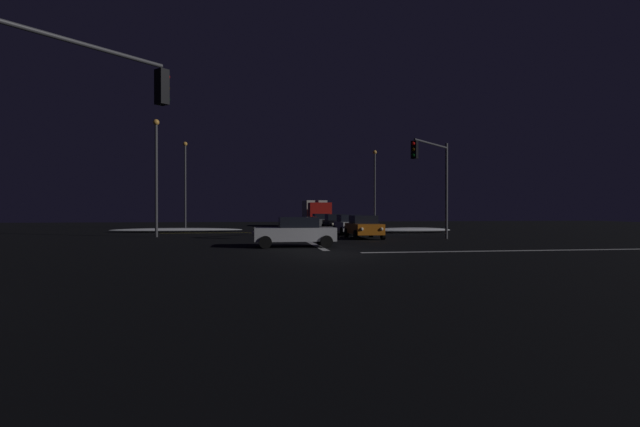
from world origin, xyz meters
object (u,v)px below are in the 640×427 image
at_px(sedan_gray, 321,221).
at_px(box_truck, 316,212).
at_px(traffic_signal_sw, 72,108).
at_px(streetlamp_left_near, 156,169).
at_px(sedan_white, 349,224).
at_px(sedan_black, 335,223).
at_px(traffic_signal_ne, 434,170).
at_px(sedan_orange, 364,227).
at_px(streetlamp_right_far, 375,183).
at_px(streetlamp_left_far, 185,179).
at_px(sedan_silver_crossing, 295,232).

relative_size(sedan_gray, box_truck, 0.52).
distance_m(traffic_signal_sw, streetlamp_left_near, 22.91).
distance_m(sedan_white, streetlamp_left_near, 15.09).
relative_size(sedan_black, traffic_signal_ne, 0.68).
bearing_deg(box_truck, sedan_white, -89.86).
bearing_deg(sedan_black, traffic_signal_sw, -112.16).
xyz_separation_m(sedan_orange, streetlamp_right_far, (6.06, 19.85, 4.17)).
distance_m(sedan_white, box_truck, 19.01).
bearing_deg(box_truck, traffic_signal_ne, -82.00).
distance_m(sedan_orange, sedan_black, 11.31).
bearing_deg(streetlamp_left_near, streetlamp_right_far, 38.13).
bearing_deg(traffic_signal_sw, sedan_gray, 71.88).
height_order(sedan_white, streetlamp_left_near, streetlamp_left_near).
distance_m(sedan_white, streetlamp_left_far, 20.94).
distance_m(sedan_silver_crossing, traffic_signal_sw, 14.36).
bearing_deg(streetlamp_right_far, box_truck, 143.17).
distance_m(sedan_black, box_truck, 13.06).
xyz_separation_m(traffic_signal_sw, streetlamp_left_near, (-2.07, 22.81, 0.37)).
xyz_separation_m(box_truck, traffic_signal_sw, (-12.32, -43.30, 2.83)).
height_order(box_truck, streetlamp_left_near, streetlamp_left_near).
xyz_separation_m(sedan_white, traffic_signal_ne, (3.77, -8.17, 3.66)).
bearing_deg(sedan_white, streetlamp_right_far, 67.71).
height_order(sedan_white, traffic_signal_sw, traffic_signal_sw).
bearing_deg(streetlamp_left_near, sedan_black, 27.37).
distance_m(sedan_white, sedan_gray, 12.40).
bearing_deg(sedan_silver_crossing, streetlamp_right_far, 66.92).
xyz_separation_m(sedan_silver_crossing, streetlamp_left_far, (-8.97, 26.78, 4.43)).
height_order(sedan_orange, sedan_gray, same).
bearing_deg(sedan_black, sedan_gray, 92.82).
height_order(streetlamp_left_far, streetlamp_right_far, streetlamp_left_far).
height_order(sedan_gray, box_truck, box_truck).
xyz_separation_m(sedan_black, sedan_silver_crossing, (-5.43, -18.24, 0.00)).
xyz_separation_m(streetlamp_left_far, streetlamp_left_near, (0.00, -16.00, -0.33)).
bearing_deg(traffic_signal_sw, sedan_silver_crossing, 60.17).
bearing_deg(sedan_white, sedan_gray, 91.63).
xyz_separation_m(sedan_orange, sedan_black, (0.08, 11.31, 0.00)).
bearing_deg(streetlamp_right_far, traffic_signal_sw, -115.26).
distance_m(traffic_signal_ne, streetlamp_right_far, 22.78).
height_order(sedan_black, box_truck, box_truck).
bearing_deg(traffic_signal_sw, streetlamp_right_far, 64.74).
relative_size(sedan_white, streetlamp_left_near, 0.51).
xyz_separation_m(box_truck, streetlamp_right_far, (5.99, -4.49, 3.27)).
height_order(sedan_white, traffic_signal_ne, traffic_signal_ne).
relative_size(sedan_white, streetlamp_left_far, 0.48).
distance_m(box_truck, traffic_signal_sw, 45.10).
bearing_deg(streetlamp_left_near, box_truck, 54.91).
distance_m(sedan_white, sedan_silver_crossing, 13.44).
bearing_deg(streetlamp_left_near, streetlamp_left_far, 90.00).
xyz_separation_m(sedan_white, box_truck, (-0.05, 18.99, 0.91)).
bearing_deg(sedan_gray, traffic_signal_sw, -108.12).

